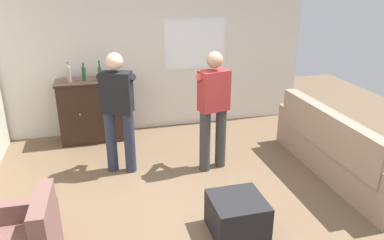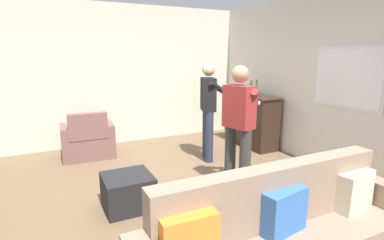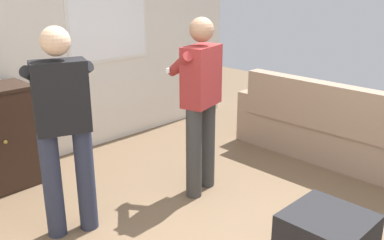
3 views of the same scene
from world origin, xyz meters
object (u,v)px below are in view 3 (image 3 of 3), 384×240
couch (337,133)px  ottoman (326,240)px  person_standing_left (63,124)px  person_standing_right (200,99)px

couch → ottoman: bearing=-154.4°
couch → person_standing_left: size_ratio=1.50×
ottoman → person_standing_right: size_ratio=0.34×
person_standing_right → person_standing_left: bearing=168.9°
couch → ottoman: 1.94m
ottoman → person_standing_left: size_ratio=0.34×
couch → person_standing_right: 1.78m
couch → person_standing_left: bearing=162.9°
person_standing_left → person_standing_right: size_ratio=1.00×
person_standing_left → person_standing_right: 1.28m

